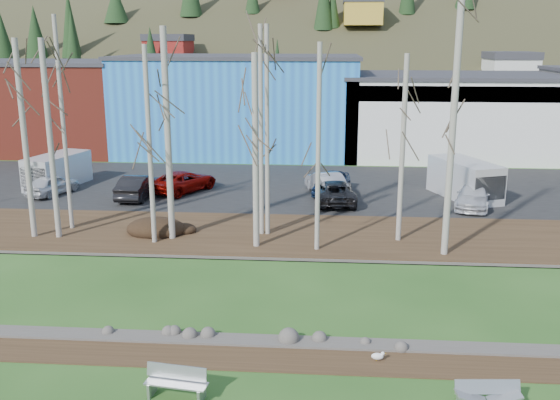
# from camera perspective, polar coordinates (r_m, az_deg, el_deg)

# --- Properties ---
(ground) EXTENTS (200.00, 200.00, 0.00)m
(ground) POSITION_cam_1_polar(r_m,az_deg,el_deg) (18.20, -1.55, -17.40)
(ground) COLOR #254E19
(ground) RESTS_ON ground
(dirt_strip) EXTENTS (80.00, 1.80, 0.03)m
(dirt_strip) POSITION_cam_1_polar(r_m,az_deg,el_deg) (19.99, -0.91, -14.20)
(dirt_strip) COLOR #382616
(dirt_strip) RESTS_ON ground
(near_bank_rocks) EXTENTS (80.00, 0.80, 0.50)m
(near_bank_rocks) POSITION_cam_1_polar(r_m,az_deg,el_deg) (20.88, -0.65, -12.92)
(near_bank_rocks) COLOR #47423D
(near_bank_rocks) RESTS_ON ground
(river) EXTENTS (80.00, 8.00, 0.90)m
(river) POSITION_cam_1_polar(r_m,az_deg,el_deg) (24.58, 0.20, -8.53)
(river) COLOR black
(river) RESTS_ON ground
(far_bank_rocks) EXTENTS (80.00, 0.80, 0.46)m
(far_bank_rocks) POSITION_cam_1_polar(r_m,az_deg,el_deg) (28.39, 0.81, -5.31)
(far_bank_rocks) COLOR #47423D
(far_bank_rocks) RESTS_ON ground
(far_bank) EXTENTS (80.00, 7.00, 0.15)m
(far_bank) POSITION_cam_1_polar(r_m,az_deg,el_deg) (31.39, 1.18, -3.21)
(far_bank) COLOR #382616
(far_bank) RESTS_ON ground
(parking_lot) EXTENTS (80.00, 14.00, 0.14)m
(parking_lot) POSITION_cam_1_polar(r_m,az_deg,el_deg) (41.51, 2.01, 1.18)
(parking_lot) COLOR black
(parking_lot) RESTS_ON ground
(building_brick) EXTENTS (16.32, 12.24, 7.80)m
(building_brick) POSITION_cam_1_polar(r_m,az_deg,el_deg) (60.39, -20.97, 8.11)
(building_brick) COLOR maroon
(building_brick) RESTS_ON ground
(building_blue) EXTENTS (20.40, 12.24, 8.30)m
(building_blue) POSITION_cam_1_polar(r_m,az_deg,el_deg) (55.17, -3.63, 8.77)
(building_blue) COLOR blue
(building_blue) RESTS_ON ground
(building_white) EXTENTS (18.36, 12.24, 6.80)m
(building_white) POSITION_cam_1_polar(r_m,az_deg,el_deg) (55.67, 15.23, 7.58)
(building_white) COLOR silver
(building_white) RESTS_ON ground
(bench_intact) EXTENTS (1.80, 0.77, 0.87)m
(bench_intact) POSITION_cam_1_polar(r_m,az_deg,el_deg) (18.13, -9.45, -16.13)
(bench_intact) COLOR #ACAEB1
(bench_intact) RESTS_ON ground
(bench_damaged) EXTENTS (1.78, 0.71, 0.78)m
(bench_damaged) POSITION_cam_1_polar(r_m,az_deg,el_deg) (18.26, 18.46, -16.66)
(bench_damaged) COLOR #ACAEB1
(bench_damaged) RESTS_ON ground
(seagull) EXTENTS (0.46, 0.21, 0.33)m
(seagull) POSITION_cam_1_polar(r_m,az_deg,el_deg) (19.95, 8.94, -13.91)
(seagull) COLOR gold
(seagull) RESTS_ON ground
(dirt_mound) EXTENTS (2.99, 2.11, 0.59)m
(dirt_mound) POSITION_cam_1_polar(r_m,az_deg,el_deg) (31.96, -11.27, -2.48)
(dirt_mound) COLOR black
(dirt_mound) RESTS_ON far_bank
(birch_0) EXTENTS (0.27, 0.27, 9.54)m
(birch_0) POSITION_cam_1_polar(r_m,az_deg,el_deg) (32.24, -22.30, 5.03)
(birch_0) COLOR #A4A095
(birch_0) RESTS_ON far_bank
(birch_1) EXTENTS (0.21, 0.21, 10.63)m
(birch_1) POSITION_cam_1_polar(r_m,az_deg,el_deg) (32.98, -19.20, 6.46)
(birch_1) COLOR #A4A095
(birch_1) RESTS_ON far_bank
(birch_2) EXTENTS (0.31, 0.31, 10.06)m
(birch_2) POSITION_cam_1_polar(r_m,az_deg,el_deg) (30.00, -10.22, 5.76)
(birch_2) COLOR #A4A095
(birch_2) RESTS_ON far_bank
(birch_3) EXTENTS (0.23, 0.23, 9.26)m
(birch_3) POSITION_cam_1_polar(r_m,az_deg,el_deg) (29.62, -11.84, 4.79)
(birch_3) COLOR #A4A095
(birch_3) RESTS_ON far_bank
(birch_4) EXTENTS (0.29, 0.29, 8.91)m
(birch_4) POSITION_cam_1_polar(r_m,az_deg,el_deg) (28.46, -2.25, 4.34)
(birch_4) COLOR #A4A095
(birch_4) RESTS_ON far_bank
(birch_5) EXTENTS (0.22, 0.22, 10.17)m
(birch_5) POSITION_cam_1_polar(r_m,az_deg,el_deg) (30.23, -1.19, 6.15)
(birch_5) COLOR #A4A095
(birch_5) RESTS_ON far_bank
(birch_6) EXTENTS (0.22, 0.22, 9.37)m
(birch_6) POSITION_cam_1_polar(r_m,az_deg,el_deg) (27.98, 3.52, 4.62)
(birch_6) COLOR #A4A095
(birch_6) RESTS_ON far_bank
(birch_7) EXTENTS (0.30, 0.30, 11.34)m
(birch_7) POSITION_cam_1_polar(r_m,az_deg,el_deg) (28.12, 15.50, 6.21)
(birch_7) COLOR #A4A095
(birch_7) RESTS_ON far_bank
(birch_8) EXTENTS (0.24, 0.24, 8.85)m
(birch_8) POSITION_cam_1_polar(r_m,az_deg,el_deg) (29.90, 11.13, 4.51)
(birch_8) COLOR #A4A095
(birch_8) RESTS_ON far_bank
(birch_10) EXTENTS (0.22, 0.22, 10.17)m
(birch_10) POSITION_cam_1_polar(r_m,az_deg,el_deg) (30.26, -1.75, 6.15)
(birch_10) COLOR #A4A095
(birch_10) RESTS_ON far_bank
(birch_11) EXTENTS (0.27, 0.27, 9.54)m
(birch_11) POSITION_cam_1_polar(r_m,az_deg,el_deg) (31.70, -20.26, 5.08)
(birch_11) COLOR #A4A095
(birch_11) RESTS_ON far_bank
(car_0) EXTENTS (2.55, 4.05, 1.28)m
(car_0) POSITION_cam_1_polar(r_m,az_deg,el_deg) (41.61, -20.11, 1.33)
(car_0) COLOR silver
(car_0) RESTS_ON parking_lot
(car_1) EXTENTS (1.69, 4.47, 1.46)m
(car_1) POSITION_cam_1_polar(r_m,az_deg,el_deg) (39.21, -12.87, 1.23)
(car_1) COLOR black
(car_1) RESTS_ON parking_lot
(car_2) EXTENTS (4.27, 5.30, 1.34)m
(car_2) POSITION_cam_1_polar(r_m,az_deg,el_deg) (40.36, -8.81, 1.71)
(car_2) COLOR #870A05
(car_2) RESTS_ON parking_lot
(car_3) EXTENTS (2.77, 4.47, 1.42)m
(car_3) POSITION_cam_1_polar(r_m,az_deg,el_deg) (39.44, 4.75, 1.59)
(car_3) COLOR navy
(car_3) RESTS_ON parking_lot
(car_4) EXTENTS (2.86, 4.64, 1.44)m
(car_4) POSITION_cam_1_polar(r_m,az_deg,el_deg) (39.31, 4.21, 1.58)
(car_4) COLOR #B3B2B5
(car_4) RESTS_ON parking_lot
(car_5) EXTENTS (2.61, 5.05, 1.36)m
(car_5) POSITION_cam_1_polar(r_m,az_deg,el_deg) (37.28, 5.02, 0.78)
(car_5) COLOR #252528
(car_5) RESTS_ON parking_lot
(car_6) EXTENTS (3.04, 4.89, 1.32)m
(car_6) POSITION_cam_1_polar(r_m,az_deg,el_deg) (37.90, 17.26, 0.37)
(car_6) COLOR silver
(car_6) RESTS_ON parking_lot
(van_white) EXTENTS (3.95, 5.66, 2.29)m
(van_white) POSITION_cam_1_polar(r_m,az_deg,el_deg) (39.76, 16.70, 1.77)
(van_white) COLOR silver
(van_white) RESTS_ON parking_lot
(van_grey) EXTENTS (3.09, 5.16, 2.11)m
(van_grey) POSITION_cam_1_polar(r_m,az_deg,el_deg) (43.67, -19.84, 2.50)
(van_grey) COLOR silver
(van_grey) RESTS_ON parking_lot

